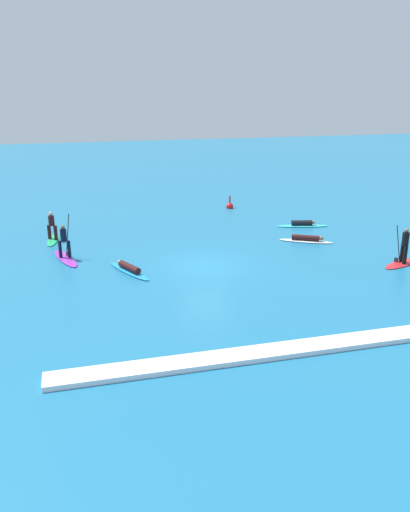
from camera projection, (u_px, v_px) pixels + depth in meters
name	position (u px, v px, depth m)	size (l,w,h in m)	color
ground_plane	(205.00, 265.00, 25.82)	(120.00, 120.00, 0.00)	#1E6B93
surfer_on_teal_board	(302.00, 224.00, 32.82)	(3.33, 1.34, 0.41)	#33C6CC
surfer_on_purple_board	(65.00, 251.00, 26.64)	(1.58, 3.30, 2.36)	purple
surfer_on_green_board	(52.00, 232.00, 29.76)	(0.88, 2.61, 1.72)	#23B266
surfer_on_red_board	(403.00, 254.00, 25.87)	(2.80, 1.74, 2.00)	red
surfer_on_white_board	(307.00, 239.00, 29.63)	(2.96, 1.97, 0.40)	white
surfer_on_blue_board	(129.00, 269.00, 24.88)	(1.96, 3.21, 0.42)	#1E8CD1
marker_buoy	(230.00, 206.00, 37.65)	(0.52, 0.52, 1.04)	red
wave_crest	(273.00, 352.00, 17.34)	(14.99, 0.90, 0.18)	white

